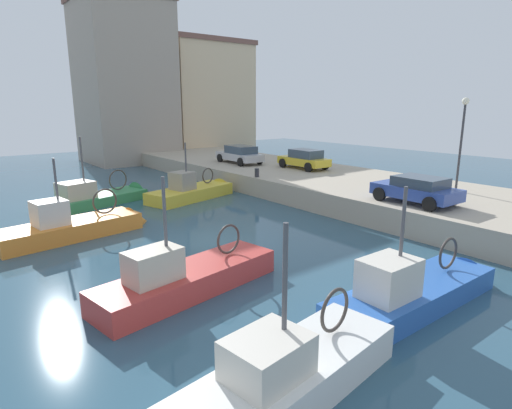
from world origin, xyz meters
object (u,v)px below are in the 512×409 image
Objects in this scene: fishing_boat_red at (196,285)px; parked_car_yellow at (304,159)px; fishing_boat_yellow at (195,196)px; fishing_boat_white at (297,384)px; parked_car_blue at (417,189)px; parked_car_silver at (240,154)px; mooring_bollard_mid at (257,173)px; fishing_boat_blue at (418,299)px; fishing_boat_orange at (79,233)px; fishing_boat_green at (100,201)px; quay_streetlamp at (463,129)px.

parked_car_yellow is at bearing 35.16° from fishing_boat_red.
fishing_boat_white is at bearing -113.53° from fishing_boat_yellow.
fishing_boat_yellow is at bearing 112.00° from parked_car_blue.
fishing_boat_white is 18.70m from fishing_boat_yellow.
parked_car_silver is (6.39, 4.06, 1.78)m from fishing_boat_yellow.
fishing_boat_white is 11.61× the size of mooring_bollard_mid.
parked_car_silver is (13.05, 15.73, 1.78)m from fishing_boat_red.
parked_car_blue is (12.35, 5.08, 1.73)m from fishing_boat_white.
fishing_boat_blue is (-2.05, -16.54, 0.03)m from fishing_boat_yellow.
parked_car_silver is (14.38, 7.73, 1.78)m from fishing_boat_orange.
fishing_boat_orange is 1.03× the size of fishing_boat_yellow.
fishing_boat_orange is 1.76× the size of parked_car_yellow.
fishing_boat_white is at bearing -173.55° from fishing_boat_blue.
parked_car_silver is at bearing 84.65° from parked_car_blue.
fishing_boat_red is 12.85× the size of mooring_bollard_mid.
fishing_boat_green is 18.80m from fishing_boat_blue.
fishing_boat_blue is at bearing -112.29° from parked_car_silver.
parked_car_blue is at bearing -176.29° from quay_streetlamp.
fishing_boat_blue is 1.58× the size of parked_car_silver.
fishing_boat_blue is (5.42, 0.61, 0.02)m from fishing_boat_white.
parked_car_yellow is at bearing 94.08° from quay_streetlamp.
parked_car_yellow is 11.05m from quay_streetlamp.
fishing_boat_white is 0.95× the size of fishing_boat_yellow.
parked_car_yellow is (1.98, -5.14, -0.00)m from parked_car_silver.
fishing_boat_red is at bearing 81.65° from fishing_boat_white.
quay_streetlamp reaches higher than fishing_boat_green.
fishing_boat_yellow is 1.39× the size of quay_streetlamp.
fishing_boat_yellow is 12.23× the size of mooring_bollard_mid.
fishing_boat_yellow is at bearing 66.47° from fishing_boat_white.
quay_streetlamp is (17.13, -8.13, 4.33)m from fishing_boat_orange.
parked_car_blue is (10.10, -14.07, 1.71)m from fishing_boat_green.
fishing_boat_yellow reaches higher than mooring_bollard_mid.
fishing_boat_white is at bearing -162.13° from quay_streetlamp.
quay_streetlamp is at bearing -0.47° from fishing_boat_red.
fishing_boat_orange is 1.56× the size of parked_car_silver.
fishing_boat_white is at bearing -157.65° from parked_car_blue.
parked_car_silver is 0.92× the size of quay_streetlamp.
mooring_bollard_mid is (3.48, -1.82, 1.36)m from fishing_boat_yellow.
fishing_boat_orange is at bearing -170.86° from mooring_bollard_mid.
fishing_boat_green is 1.62× the size of parked_car_silver.
mooring_bollard_mid is 0.11× the size of quay_streetlamp.
fishing_boat_green is 14.05m from parked_car_yellow.
parked_car_blue is 0.80× the size of quay_streetlamp.
parked_car_yellow is at bearing 8.99° from fishing_boat_orange.
parked_car_yellow is at bearing 56.02° from fishing_boat_blue.
fishing_boat_green is 13.04× the size of mooring_bollard_mid.
parked_car_yellow is at bearing -68.95° from parked_car_silver.
parked_car_silver reaches higher than parked_car_blue.
fishing_boat_orange is 14.18m from fishing_boat_blue.
fishing_boat_white is 25.40m from parked_car_silver.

